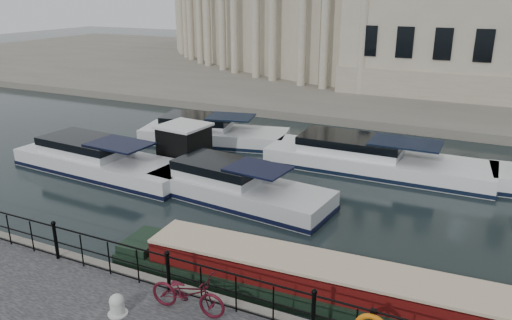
{
  "coord_description": "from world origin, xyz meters",
  "views": [
    {
      "loc": [
        6.99,
        -11.5,
        8.13
      ],
      "look_at": [
        0.5,
        2.0,
        3.0
      ],
      "focal_mm": 35.0,
      "sensor_mm": 36.0,
      "label": 1
    }
  ],
  "objects": [
    {
      "name": "civic_building",
      "position": [
        -1.0,
        34.71,
        7.04
      ],
      "size": [
        53.55,
        31.84,
        16.85
      ],
      "color": "#ADA38C",
      "rests_on": "far_bank"
    },
    {
      "name": "cabin_cruisers",
      "position": [
        -1.41,
        8.86,
        0.37
      ],
      "size": [
        28.03,
        10.38,
        1.99
      ],
      "color": "silver",
      "rests_on": "ground_plane"
    },
    {
      "name": "ground_plane",
      "position": [
        0.0,
        0.0,
        0.0
      ],
      "size": [
        160.0,
        160.0,
        0.0
      ],
      "primitive_type": "plane",
      "color": "black",
      "rests_on": "ground"
    },
    {
      "name": "bicycle",
      "position": [
        0.92,
        -2.75,
        1.08
      ],
      "size": [
        2.06,
        0.83,
        1.06
      ],
      "primitive_type": "imported",
      "rotation": [
        0.0,
        0.0,
        1.64
      ],
      "color": "#490D19",
      "rests_on": "near_quay"
    },
    {
      "name": "far_bank",
      "position": [
        0.0,
        39.0,
        0.28
      ],
      "size": [
        120.0,
        42.0,
        0.55
      ],
      "primitive_type": "cube",
      "color": "#6B665B",
      "rests_on": "ground_plane"
    },
    {
      "name": "harbour_hut",
      "position": [
        -5.94,
        7.5,
        0.95
      ],
      "size": [
        3.09,
        2.67,
        2.18
      ],
      "rotation": [
        0.0,
        0.0,
        -0.1
      ],
      "color": "#6B665B",
      "rests_on": "ground_plane"
    },
    {
      "name": "mooring_bollard",
      "position": [
        -0.59,
        -3.6,
        0.81
      ],
      "size": [
        0.49,
        0.49,
        0.56
      ],
      "color": "beige",
      "rests_on": "near_quay"
    },
    {
      "name": "narrowboat",
      "position": [
        3.6,
        -0.13,
        0.37
      ],
      "size": [
        12.95,
        2.38,
        1.48
      ],
      "rotation": [
        0.0,
        0.0,
        0.05
      ],
      "color": "black",
      "rests_on": "ground_plane"
    },
    {
      "name": "railing",
      "position": [
        0.0,
        -2.25,
        1.2
      ],
      "size": [
        24.14,
        0.14,
        1.22
      ],
      "color": "black",
      "rests_on": "near_quay"
    }
  ]
}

